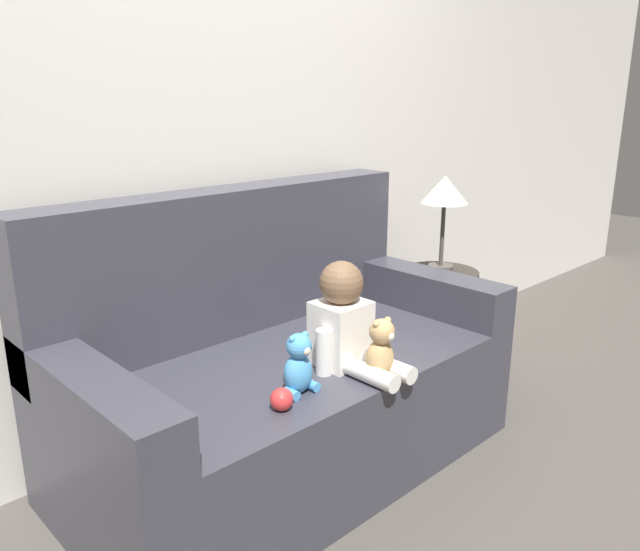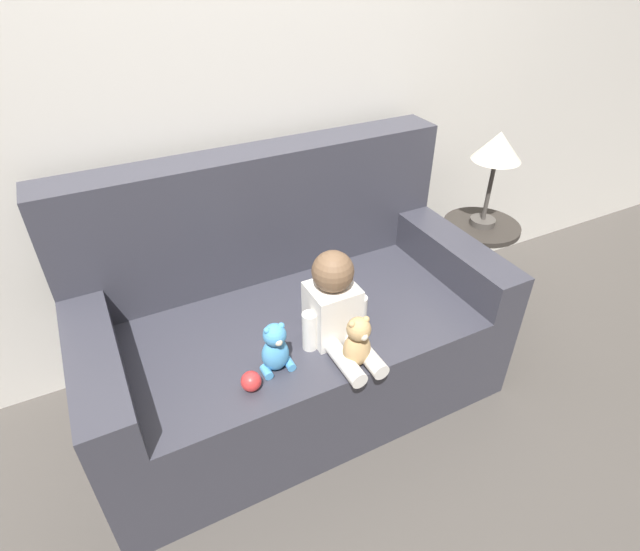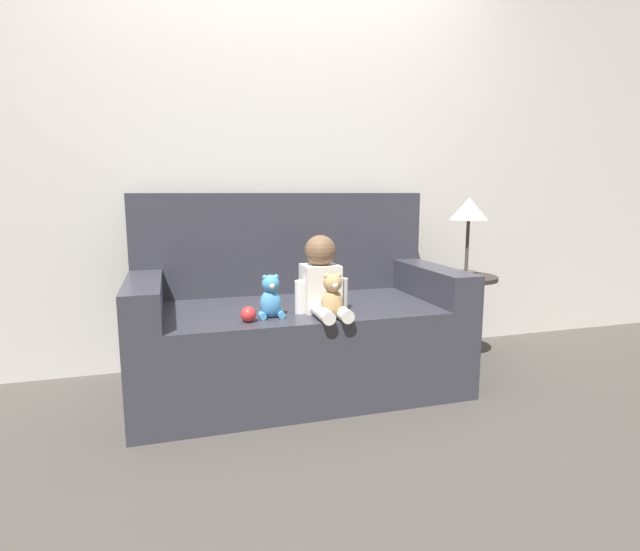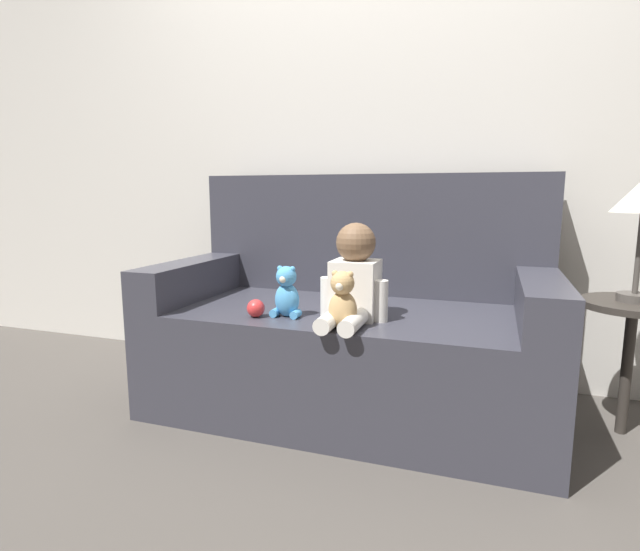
{
  "view_description": "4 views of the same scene",
  "coord_description": "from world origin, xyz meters",
  "px_view_note": "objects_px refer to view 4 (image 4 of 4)",
  "views": [
    {
      "loc": [
        -1.35,
        -1.57,
        1.34
      ],
      "look_at": [
        0.08,
        -0.07,
        0.73
      ],
      "focal_mm": 35.0,
      "sensor_mm": 36.0,
      "label": 1
    },
    {
      "loc": [
        -0.61,
        -1.42,
        1.7
      ],
      "look_at": [
        0.08,
        -0.06,
        0.64
      ],
      "focal_mm": 28.0,
      "sensor_mm": 36.0,
      "label": 2
    },
    {
      "loc": [
        -0.6,
        -2.42,
        1.01
      ],
      "look_at": [
        0.11,
        -0.04,
        0.59
      ],
      "focal_mm": 28.0,
      "sensor_mm": 36.0,
      "label": 3
    },
    {
      "loc": [
        0.55,
        -1.98,
        0.92
      ],
      "look_at": [
        -0.1,
        -0.1,
        0.59
      ],
      "focal_mm": 28.0,
      "sensor_mm": 36.0,
      "label": 4
    }
  ],
  "objects_px": {
    "side_table": "(639,247)",
    "plush_toy_side": "(287,293)",
    "couch": "(354,327)",
    "person_baby": "(354,281)",
    "toy_ball": "(256,308)",
    "teddy_bear_brown": "(343,302)"
  },
  "relations": [
    {
      "from": "side_table",
      "to": "plush_toy_side",
      "type": "bearing_deg",
      "value": -163.5
    },
    {
      "from": "couch",
      "to": "person_baby",
      "type": "bearing_deg",
      "value": -75.55
    },
    {
      "from": "plush_toy_side",
      "to": "toy_ball",
      "type": "height_order",
      "value": "plush_toy_side"
    },
    {
      "from": "couch",
      "to": "toy_ball",
      "type": "height_order",
      "value": "couch"
    },
    {
      "from": "side_table",
      "to": "teddy_bear_brown",
      "type": "bearing_deg",
      "value": -154.18
    },
    {
      "from": "teddy_bear_brown",
      "to": "toy_ball",
      "type": "xyz_separation_m",
      "value": [
        -0.37,
        0.06,
        -0.06
      ]
    },
    {
      "from": "person_baby",
      "to": "toy_ball",
      "type": "relative_size",
      "value": 5.25
    },
    {
      "from": "person_baby",
      "to": "teddy_bear_brown",
      "type": "relative_size",
      "value": 1.74
    },
    {
      "from": "teddy_bear_brown",
      "to": "toy_ball",
      "type": "distance_m",
      "value": 0.38
    },
    {
      "from": "couch",
      "to": "plush_toy_side",
      "type": "relative_size",
      "value": 8.2
    },
    {
      "from": "plush_toy_side",
      "to": "toy_ball",
      "type": "relative_size",
      "value": 2.87
    },
    {
      "from": "toy_ball",
      "to": "side_table",
      "type": "bearing_deg",
      "value": 17.05
    },
    {
      "from": "couch",
      "to": "plush_toy_side",
      "type": "height_order",
      "value": "couch"
    },
    {
      "from": "person_baby",
      "to": "teddy_bear_brown",
      "type": "distance_m",
      "value": 0.16
    },
    {
      "from": "plush_toy_side",
      "to": "toy_ball",
      "type": "distance_m",
      "value": 0.13
    },
    {
      "from": "person_baby",
      "to": "teddy_bear_brown",
      "type": "xyz_separation_m",
      "value": [
        0.0,
        -0.15,
        -0.05
      ]
    },
    {
      "from": "plush_toy_side",
      "to": "side_table",
      "type": "bearing_deg",
      "value": 16.5
    },
    {
      "from": "couch",
      "to": "plush_toy_side",
      "type": "distance_m",
      "value": 0.42
    },
    {
      "from": "couch",
      "to": "side_table",
      "type": "height_order",
      "value": "couch"
    },
    {
      "from": "couch",
      "to": "teddy_bear_brown",
      "type": "distance_m",
      "value": 0.48
    },
    {
      "from": "couch",
      "to": "person_baby",
      "type": "relative_size",
      "value": 4.48
    },
    {
      "from": "teddy_bear_brown",
      "to": "side_table",
      "type": "bearing_deg",
      "value": 25.82
    }
  ]
}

